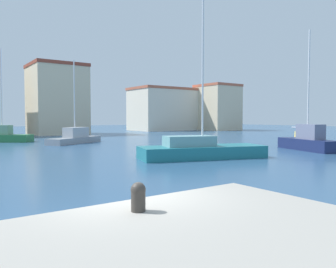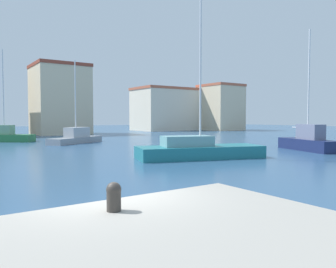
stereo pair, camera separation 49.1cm
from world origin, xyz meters
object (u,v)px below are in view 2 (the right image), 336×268
Objects in this scene: mooring_bollard at (114,196)px; motorboat_yellow_near_pier at (303,139)px; sailboat_teal_distant_north at (198,150)px; sailboat_green_far_right at (4,136)px; sailboat_navy_behind_lamppost at (308,141)px; sailboat_grey_mid_harbor at (76,137)px.

motorboat_yellow_near_pier is at bearing 28.51° from mooring_bollard.
sailboat_green_far_right is at bearing 108.98° from sailboat_teal_distant_north.
sailboat_green_far_right is (-18.49, 24.27, -0.11)m from sailboat_navy_behind_lamppost.
mooring_bollard is 0.04× the size of sailboat_teal_distant_north.
sailboat_teal_distant_north is 10.53m from sailboat_navy_behind_lamppost.
sailboat_navy_behind_lamppost is (12.66, -17.95, 0.16)m from sailboat_grey_mid_harbor.
sailboat_green_far_right is (-8.00, 23.27, 0.10)m from sailboat_teal_distant_north.
sailboat_teal_distant_north is at bearing 174.53° from sailboat_navy_behind_lamppost.
sailboat_green_far_right reaches higher than motorboat_yellow_near_pier.
sailboat_green_far_right is at bearing 127.30° from sailboat_navy_behind_lamppost.
motorboat_yellow_near_pier is (6.85, 4.97, -0.34)m from sailboat_navy_behind_lamppost.
sailboat_grey_mid_harbor reaches higher than mooring_bollard.
sailboat_green_far_right is at bearing 132.64° from sailboat_grey_mid_harbor.
sailboat_navy_behind_lamppost is 0.96× the size of sailboat_green_far_right.
mooring_bollard is at bearing -107.79° from sailboat_grey_mid_harbor.
mooring_bollard is 0.12× the size of motorboat_yellow_near_pier.
sailboat_teal_distant_north is at bearing 45.68° from mooring_bollard.
sailboat_teal_distant_north reaches higher than mooring_bollard.
motorboat_yellow_near_pier is (17.33, 3.96, -0.13)m from sailboat_teal_distant_north.
sailboat_teal_distant_north is 1.29× the size of sailboat_grey_mid_harbor.
sailboat_navy_behind_lamppost is at bearing -5.47° from sailboat_teal_distant_north.
mooring_bollard is 0.05× the size of sailboat_navy_behind_lamppost.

